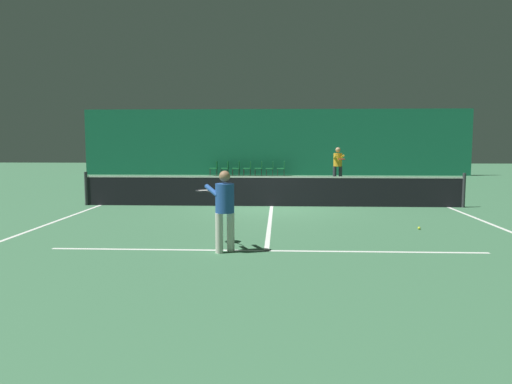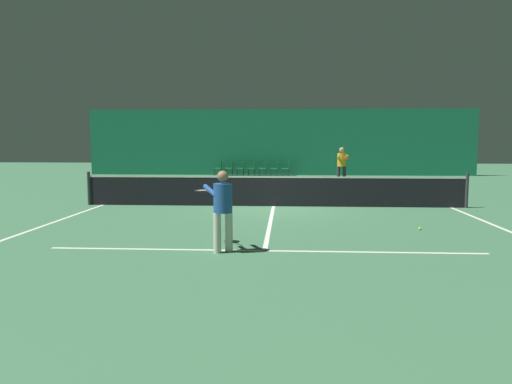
{
  "view_description": "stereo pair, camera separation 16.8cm",
  "coord_description": "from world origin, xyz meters",
  "px_view_note": "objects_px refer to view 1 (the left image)",
  "views": [
    {
      "loc": [
        0.23,
        -15.63,
        2.07
      ],
      "look_at": [
        -0.31,
        -4.06,
        0.87
      ],
      "focal_mm": 35.0,
      "sensor_mm": 36.0,
      "label": 1
    },
    {
      "loc": [
        0.4,
        -15.62,
        2.07
      ],
      "look_at": [
        -0.31,
        -4.06,
        0.87
      ],
      "focal_mm": 35.0,
      "sensor_mm": 36.0,
      "label": 2
    }
  ],
  "objects_px": {
    "player_near": "(224,205)",
    "courtside_chair_3": "(248,167)",
    "tennis_net": "(272,190)",
    "courtside_chair_4": "(260,167)",
    "courtside_chair_0": "(215,167)",
    "courtside_chair_5": "(271,167)",
    "courtside_chair_6": "(282,168)",
    "courtside_chair_1": "(226,167)",
    "courtside_chair_2": "(237,167)",
    "player_far": "(338,163)",
    "tennis_ball": "(419,228)"
  },
  "relations": [
    {
      "from": "tennis_net",
      "to": "player_far",
      "type": "distance_m",
      "value": 8.49
    },
    {
      "from": "courtside_chair_1",
      "to": "courtside_chair_5",
      "type": "xyz_separation_m",
      "value": [
        2.66,
        0.0,
        0.0
      ]
    },
    {
      "from": "tennis_net",
      "to": "courtside_chair_6",
      "type": "bearing_deg",
      "value": 88.27
    },
    {
      "from": "courtside_chair_2",
      "to": "courtside_chair_1",
      "type": "bearing_deg",
      "value": -90.0
    },
    {
      "from": "courtside_chair_2",
      "to": "courtside_chair_4",
      "type": "xyz_separation_m",
      "value": [
        1.33,
        0.0,
        0.0
      ]
    },
    {
      "from": "courtside_chair_0",
      "to": "courtside_chair_4",
      "type": "height_order",
      "value": "same"
    },
    {
      "from": "player_far",
      "to": "courtside_chair_1",
      "type": "distance_m",
      "value": 8.24
    },
    {
      "from": "tennis_net",
      "to": "tennis_ball",
      "type": "bearing_deg",
      "value": -48.66
    },
    {
      "from": "courtside_chair_1",
      "to": "player_near",
      "type": "bearing_deg",
      "value": 5.99
    },
    {
      "from": "tennis_net",
      "to": "courtside_chair_5",
      "type": "distance_m",
      "value": 13.67
    },
    {
      "from": "player_near",
      "to": "courtside_chair_2",
      "type": "bearing_deg",
      "value": -28.52
    },
    {
      "from": "player_far",
      "to": "tennis_ball",
      "type": "height_order",
      "value": "player_far"
    },
    {
      "from": "player_far",
      "to": "courtside_chair_4",
      "type": "distance_m",
      "value": 6.96
    },
    {
      "from": "courtside_chair_3",
      "to": "courtside_chair_4",
      "type": "distance_m",
      "value": 0.66
    },
    {
      "from": "tennis_net",
      "to": "player_near",
      "type": "xyz_separation_m",
      "value": [
        -0.79,
        -6.52,
        0.38
      ]
    },
    {
      "from": "tennis_net",
      "to": "courtside_chair_4",
      "type": "relative_size",
      "value": 14.29
    },
    {
      "from": "player_near",
      "to": "courtside_chair_3",
      "type": "xyz_separation_m",
      "value": [
        -0.79,
        20.19,
        -0.4
      ]
    },
    {
      "from": "player_near",
      "to": "courtside_chair_1",
      "type": "bearing_deg",
      "value": -26.65
    },
    {
      "from": "courtside_chair_2",
      "to": "player_near",
      "type": "bearing_deg",
      "value": 4.12
    },
    {
      "from": "courtside_chair_0",
      "to": "tennis_ball",
      "type": "xyz_separation_m",
      "value": [
        7.08,
        -17.65,
        -0.45
      ]
    },
    {
      "from": "tennis_net",
      "to": "courtside_chair_3",
      "type": "distance_m",
      "value": 13.76
    },
    {
      "from": "tennis_net",
      "to": "courtside_chair_2",
      "type": "xyz_separation_m",
      "value": [
        -2.24,
        13.67,
        -0.03
      ]
    },
    {
      "from": "tennis_net",
      "to": "courtside_chair_3",
      "type": "xyz_separation_m",
      "value": [
        -1.58,
        13.67,
        -0.03
      ]
    },
    {
      "from": "player_near",
      "to": "courtside_chair_6",
      "type": "xyz_separation_m",
      "value": [
        1.2,
        20.19,
        -0.4
      ]
    },
    {
      "from": "courtside_chair_0",
      "to": "tennis_ball",
      "type": "distance_m",
      "value": 19.03
    },
    {
      "from": "tennis_net",
      "to": "player_far",
      "type": "bearing_deg",
      "value": 69.37
    },
    {
      "from": "courtside_chair_0",
      "to": "courtside_chair_6",
      "type": "relative_size",
      "value": 1.0
    },
    {
      "from": "courtside_chair_0",
      "to": "courtside_chair_5",
      "type": "distance_m",
      "value": 3.32
    },
    {
      "from": "player_near",
      "to": "courtside_chair_1",
      "type": "height_order",
      "value": "player_near"
    },
    {
      "from": "player_far",
      "to": "courtside_chair_4",
      "type": "height_order",
      "value": "player_far"
    },
    {
      "from": "courtside_chair_1",
      "to": "courtside_chair_4",
      "type": "height_order",
      "value": "same"
    },
    {
      "from": "tennis_net",
      "to": "player_near",
      "type": "relative_size",
      "value": 7.9
    },
    {
      "from": "courtside_chair_3",
      "to": "courtside_chair_6",
      "type": "relative_size",
      "value": 1.0
    },
    {
      "from": "player_far",
      "to": "tennis_ball",
      "type": "relative_size",
      "value": 26.51
    },
    {
      "from": "player_far",
      "to": "courtside_chair_6",
      "type": "relative_size",
      "value": 2.08
    },
    {
      "from": "courtside_chair_1",
      "to": "courtside_chair_4",
      "type": "bearing_deg",
      "value": 90.0
    },
    {
      "from": "courtside_chair_5",
      "to": "courtside_chair_6",
      "type": "distance_m",
      "value": 0.66
    },
    {
      "from": "player_near",
      "to": "courtside_chair_6",
      "type": "bearing_deg",
      "value": -36.05
    },
    {
      "from": "courtside_chair_2",
      "to": "courtside_chair_3",
      "type": "height_order",
      "value": "same"
    },
    {
      "from": "tennis_ball",
      "to": "courtside_chair_0",
      "type": "bearing_deg",
      "value": 111.85
    },
    {
      "from": "player_near",
      "to": "player_far",
      "type": "relative_size",
      "value": 0.87
    },
    {
      "from": "courtside_chair_5",
      "to": "tennis_ball",
      "type": "bearing_deg",
      "value": 12.02
    },
    {
      "from": "courtside_chair_1",
      "to": "player_far",
      "type": "bearing_deg",
      "value": 45.78
    },
    {
      "from": "tennis_net",
      "to": "courtside_chair_4",
      "type": "distance_m",
      "value": 13.7
    },
    {
      "from": "courtside_chair_0",
      "to": "courtside_chair_1",
      "type": "bearing_deg",
      "value": 90.0
    },
    {
      "from": "courtside_chair_0",
      "to": "courtside_chair_6",
      "type": "bearing_deg",
      "value": 90.0
    },
    {
      "from": "courtside_chair_0",
      "to": "courtside_chair_4",
      "type": "bearing_deg",
      "value": 90.0
    },
    {
      "from": "player_far",
      "to": "courtside_chair_1",
      "type": "relative_size",
      "value": 2.08
    },
    {
      "from": "courtside_chair_6",
      "to": "tennis_ball",
      "type": "bearing_deg",
      "value": 9.94
    },
    {
      "from": "courtside_chair_5",
      "to": "player_far",
      "type": "bearing_deg",
      "value": 29.45
    }
  ]
}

